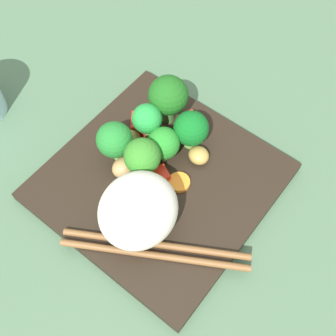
# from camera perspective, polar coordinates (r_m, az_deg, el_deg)

# --- Properties ---
(ground_plane) EXTENTS (1.10, 1.10, 0.02)m
(ground_plane) POSITION_cam_1_polar(r_m,az_deg,el_deg) (0.58, -1.07, -2.59)
(ground_plane) COLOR #48684C
(square_plate) EXTENTS (0.27, 0.27, 0.01)m
(square_plate) POSITION_cam_1_polar(r_m,az_deg,el_deg) (0.56, -1.10, -1.76)
(square_plate) COLOR black
(square_plate) RESTS_ON ground_plane
(rice_mound) EXTENTS (0.09, 0.10, 0.08)m
(rice_mound) POSITION_cam_1_polar(r_m,az_deg,el_deg) (0.49, -3.91, -5.51)
(rice_mound) COLOR silver
(rice_mound) RESTS_ON square_plate
(broccoli_floret_0) EXTENTS (0.04, 0.04, 0.05)m
(broccoli_floret_0) POSITION_cam_1_polar(r_m,az_deg,el_deg) (0.55, -0.59, 3.22)
(broccoli_floret_0) COLOR #7ABF4F
(broccoli_floret_0) RESTS_ON square_plate
(broccoli_floret_1) EXTENTS (0.05, 0.05, 0.08)m
(broccoli_floret_1) POSITION_cam_1_polar(r_m,az_deg,el_deg) (0.57, 0.03, 9.34)
(broccoli_floret_1) COLOR #579345
(broccoli_floret_1) RESTS_ON square_plate
(broccoli_floret_2) EXTENTS (0.05, 0.05, 0.06)m
(broccoli_floret_2) POSITION_cam_1_polar(r_m,az_deg,el_deg) (0.54, -6.98, 3.62)
(broccoli_floret_2) COLOR #76C157
(broccoli_floret_2) RESTS_ON square_plate
(broccoli_floret_3) EXTENTS (0.05, 0.05, 0.06)m
(broccoli_floret_3) POSITION_cam_1_polar(r_m,az_deg,el_deg) (0.56, 3.05, 5.10)
(broccoli_floret_3) COLOR #70A945
(broccoli_floret_3) RESTS_ON square_plate
(broccoli_floret_4) EXTENTS (0.04, 0.04, 0.06)m
(broccoli_floret_4) POSITION_cam_1_polar(r_m,az_deg,el_deg) (0.56, -2.72, 6.29)
(broccoli_floret_4) COLOR #5E9149
(broccoli_floret_4) RESTS_ON square_plate
(broccoli_floret_5) EXTENTS (0.05, 0.05, 0.07)m
(broccoli_floret_5) POSITION_cam_1_polar(r_m,az_deg,el_deg) (0.52, -3.38, 1.40)
(broccoli_floret_5) COLOR #7FC15E
(broccoli_floret_5) RESTS_ON square_plate
(carrot_slice_0) EXTENTS (0.04, 0.04, 0.01)m
(carrot_slice_0) POSITION_cam_1_polar(r_m,az_deg,el_deg) (0.57, -2.84, 1.92)
(carrot_slice_0) COLOR orange
(carrot_slice_0) RESTS_ON square_plate
(carrot_slice_1) EXTENTS (0.04, 0.04, 0.01)m
(carrot_slice_1) POSITION_cam_1_polar(r_m,az_deg,el_deg) (0.55, 1.47, -1.88)
(carrot_slice_1) COLOR orange
(carrot_slice_1) RESTS_ON square_plate
(carrot_slice_2) EXTENTS (0.03, 0.03, 0.00)m
(carrot_slice_2) POSITION_cam_1_polar(r_m,az_deg,el_deg) (0.59, -0.11, 4.18)
(carrot_slice_2) COLOR orange
(carrot_slice_2) RESTS_ON square_plate
(pepper_chunk_0) EXTENTS (0.03, 0.03, 0.01)m
(pepper_chunk_0) POSITION_cam_1_polar(r_m,az_deg,el_deg) (0.55, -0.96, -0.82)
(pepper_chunk_0) COLOR red
(pepper_chunk_0) RESTS_ON square_plate
(pepper_chunk_1) EXTENTS (0.03, 0.03, 0.02)m
(pepper_chunk_1) POSITION_cam_1_polar(r_m,az_deg,el_deg) (0.59, 2.88, 6.20)
(pepper_chunk_1) COLOR red
(pepper_chunk_1) RESTS_ON square_plate
(pepper_chunk_2) EXTENTS (0.03, 0.03, 0.02)m
(pepper_chunk_2) POSITION_cam_1_polar(r_m,az_deg,el_deg) (0.59, -3.78, 5.73)
(pepper_chunk_2) COLOR red
(pepper_chunk_2) RESTS_ON square_plate
(chicken_piece_1) EXTENTS (0.03, 0.04, 0.03)m
(chicken_piece_1) POSITION_cam_1_polar(r_m,az_deg,el_deg) (0.55, -5.75, 0.15)
(chicken_piece_1) COLOR tan
(chicken_piece_1) RESTS_ON square_plate
(chicken_piece_2) EXTENTS (0.02, 0.03, 0.02)m
(chicken_piece_2) POSITION_cam_1_polar(r_m,az_deg,el_deg) (0.57, -5.06, 3.65)
(chicken_piece_2) COLOR tan
(chicken_piece_2) RESTS_ON square_plate
(chicken_piece_3) EXTENTS (0.03, 0.03, 0.02)m
(chicken_piece_3) POSITION_cam_1_polar(r_m,az_deg,el_deg) (0.56, 4.03, 1.67)
(chicken_piece_3) COLOR #B49044
(chicken_piece_3) RESTS_ON square_plate
(chopstick_pair) EXTENTS (0.20, 0.12, 0.01)m
(chopstick_pair) POSITION_cam_1_polar(r_m,az_deg,el_deg) (0.51, -1.67, -10.62)
(chopstick_pair) COLOR brown
(chopstick_pair) RESTS_ON square_plate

